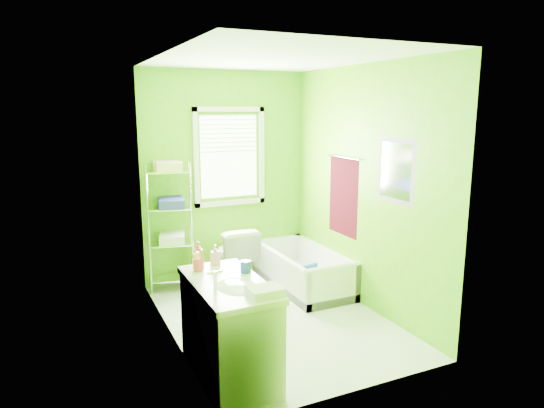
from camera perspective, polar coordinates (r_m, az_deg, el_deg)
name	(u,v)px	position (r m, az deg, el deg)	size (l,w,h in m)	color
ground	(275,318)	(5.16, 0.30, -13.30)	(2.90, 2.90, 0.00)	silver
room_envelope	(275,170)	(4.74, 0.32, 3.98)	(2.14, 2.94, 2.62)	#54A307
window	(229,152)	(6.06, -5.03, 6.16)	(0.92, 0.05, 1.22)	white
door	(204,268)	(3.58, -8.00, -7.52)	(0.09, 0.80, 2.00)	white
right_wall_decor	(363,186)	(5.27, 10.65, 2.04)	(0.04, 1.48, 1.17)	#430712
bathtub	(303,275)	(5.97, 3.67, -8.29)	(0.69, 1.48, 0.48)	white
toilet	(234,257)	(5.87, -4.44, -6.22)	(0.43, 0.76, 0.78)	white
vanity	(229,326)	(4.02, -5.05, -14.08)	(0.55, 1.06, 1.06)	silver
wire_shelf_unit	(172,213)	(5.80, -11.71, -1.02)	(0.57, 0.47, 1.54)	silver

